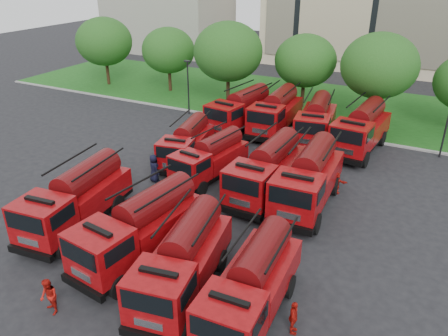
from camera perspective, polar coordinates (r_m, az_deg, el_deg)
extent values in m
plane|color=black|center=(24.34, -5.63, -8.05)|extent=(140.00, 140.00, 0.00)
cube|color=#164512|center=(46.27, 12.07, 8.25)|extent=(70.00, 16.00, 0.12)
cube|color=gray|center=(38.90, 8.69, 5.22)|extent=(70.00, 0.30, 0.14)
cube|color=gray|center=(74.02, -7.23, 18.90)|extent=(18.00, 12.00, 10.00)
cylinder|color=#382314|center=(53.88, -14.93, 11.78)|extent=(0.36, 0.36, 2.62)
ellipsoid|color=#1C4C15|center=(53.17, -15.39, 15.66)|extent=(6.30, 6.30, 5.36)
cylinder|color=#382314|center=(49.83, -7.07, 11.21)|extent=(0.36, 0.36, 2.38)
ellipsoid|color=#1C4C15|center=(49.11, -7.29, 15.01)|extent=(5.71, 5.71, 4.86)
cylinder|color=#382314|center=(44.58, 0.52, 9.96)|extent=(0.36, 0.36, 2.80)
ellipsoid|color=#1C4C15|center=(43.68, 0.54, 14.97)|extent=(6.72, 6.72, 5.71)
cylinder|color=#382314|center=(44.36, 10.22, 9.24)|extent=(0.36, 0.36, 2.45)
ellipsoid|color=#1C4C15|center=(43.53, 10.58, 13.61)|extent=(5.88, 5.88, 5.00)
cylinder|color=#382314|center=(41.48, 18.86, 7.32)|extent=(0.36, 0.36, 2.73)
ellipsoid|color=#1C4C15|center=(40.52, 19.64, 12.49)|extent=(6.55, 6.55, 5.57)
cylinder|color=black|center=(41.62, -4.69, 10.30)|extent=(0.14, 0.14, 5.00)
cube|color=black|center=(41.03, -4.82, 13.74)|extent=(0.60, 0.25, 0.12)
cylinder|color=black|center=(35.74, 27.05, 4.94)|extent=(0.14, 0.14, 5.00)
cube|color=black|center=(25.57, -18.41, -5.81)|extent=(3.15, 7.46, 0.31)
cube|color=black|center=(23.42, -23.96, -10.13)|extent=(2.60, 0.54, 0.36)
cube|color=#95090D|center=(23.46, -22.52, -6.22)|extent=(2.77, 2.54, 2.02)
cube|color=black|center=(22.56, -24.66, -6.59)|extent=(2.17, 0.28, 0.88)
cube|color=#95090D|center=(25.92, -17.12, -3.05)|extent=(3.03, 5.01, 1.35)
cylinder|color=#4D0709|center=(25.43, -17.44, -0.88)|extent=(2.01, 4.49, 1.55)
cylinder|color=black|center=(24.75, -24.39, -8.32)|extent=(0.48, 1.17, 1.14)
cylinder|color=black|center=(23.27, -20.14, -9.78)|extent=(0.48, 1.17, 1.14)
cylinder|color=black|center=(27.53, -17.96, -3.63)|extent=(0.48, 1.17, 1.14)
cylinder|color=black|center=(26.20, -13.84, -4.63)|extent=(0.48, 1.17, 1.14)
cube|color=black|center=(22.29, -10.60, -9.85)|extent=(3.26, 7.49, 0.31)
cube|color=black|center=(20.50, -17.97, -14.61)|extent=(2.60, 0.58, 0.36)
cube|color=#95090D|center=(20.32, -15.81, -10.34)|extent=(2.80, 2.58, 2.02)
cube|color=black|center=(19.51, -18.57, -10.76)|extent=(2.16, 0.32, 0.88)
cube|color=#95090D|center=(22.49, -8.75, -6.79)|extent=(3.11, 5.04, 1.35)
cylinder|color=#4D0709|center=(21.93, -8.94, -4.36)|extent=(2.08, 4.51, 1.55)
cylinder|color=black|center=(21.75, -17.93, -12.14)|extent=(0.50, 1.18, 1.14)
cylinder|color=black|center=(20.23, -13.54, -14.77)|extent=(0.50, 1.18, 1.14)
cylinder|color=black|center=(24.13, -9.54, -7.02)|extent=(0.50, 1.18, 1.14)
cylinder|color=black|center=(22.77, -5.11, -8.92)|extent=(0.50, 1.18, 1.14)
cube|color=black|center=(20.10, -5.21, -14.08)|extent=(3.41, 7.17, 0.30)
cube|color=#95090D|center=(17.77, -8.33, -15.90)|extent=(2.74, 2.54, 1.92)
cube|color=black|center=(16.76, -10.09, -17.09)|extent=(2.04, 0.40, 0.84)
cube|color=#95090D|center=(20.40, -4.13, -10.55)|extent=(3.15, 4.87, 1.28)
cylinder|color=#4D0709|center=(19.80, -4.22, -8.11)|extent=(2.16, 4.32, 1.48)
cylinder|color=black|center=(18.87, -11.63, -18.18)|extent=(0.52, 1.12, 1.08)
cylinder|color=black|center=(18.10, -4.91, -19.96)|extent=(0.52, 1.12, 1.08)
cylinder|color=black|center=(21.80, -6.21, -10.84)|extent=(0.52, 1.12, 1.08)
cylinder|color=black|center=(21.14, -0.44, -12.00)|extent=(0.52, 1.12, 1.08)
cube|color=black|center=(18.91, 3.60, -17.15)|extent=(2.52, 6.78, 0.29)
cube|color=#95090D|center=(16.63, 0.68, -19.35)|extent=(2.44, 2.21, 1.86)
cube|color=black|center=(15.64, -1.01, -20.76)|extent=(2.00, 0.15, 0.81)
cube|color=#95090D|center=(19.16, 4.83, -13.51)|extent=(2.55, 4.50, 1.24)
cylinder|color=#4D0709|center=(18.54, 4.94, -11.08)|extent=(1.63, 4.07, 1.43)
cylinder|color=black|center=(20.48, 2.44, -13.53)|extent=(0.39, 1.06, 1.05)
cylinder|color=black|center=(19.97, 8.48, -15.04)|extent=(0.39, 1.06, 1.05)
cube|color=black|center=(31.94, -4.81, 1.79)|extent=(3.26, 6.59, 0.27)
cube|color=black|center=(29.28, -7.00, -0.73)|extent=(2.26, 0.66, 0.32)
cube|color=#95090D|center=(29.69, -6.34, 1.96)|extent=(2.55, 2.37, 1.76)
cube|color=black|center=(28.68, -7.13, 1.92)|extent=(1.87, 0.41, 0.77)
cube|color=#95090D|center=(32.51, -4.24, 3.64)|extent=(2.97, 4.50, 1.17)
cylinder|color=#4D0709|center=(32.16, -4.30, 5.22)|extent=(2.06, 3.98, 1.35)
cylinder|color=black|center=(30.39, -8.18, 0.13)|extent=(0.50, 1.03, 0.99)
cylinder|color=black|center=(29.65, -4.51, -0.35)|extent=(0.50, 1.03, 0.99)
cylinder|color=black|center=(33.71, -5.49, 2.92)|extent=(0.50, 1.03, 0.99)
cylinder|color=black|center=(33.05, -2.13, 2.54)|extent=(0.50, 1.03, 0.99)
cube|color=black|center=(29.51, -1.77, -0.23)|extent=(2.91, 6.46, 0.27)
cube|color=black|center=(27.36, -5.76, -2.67)|extent=(2.24, 0.53, 0.31)
cube|color=#95090D|center=(27.57, -4.47, 0.06)|extent=(2.44, 2.25, 1.74)
cube|color=black|center=(26.72, -5.86, 0.08)|extent=(1.86, 0.31, 0.76)
cube|color=#95090D|center=(29.92, -0.66, 1.66)|extent=(2.74, 4.36, 1.16)
cylinder|color=#4D0709|center=(29.55, -0.67, 3.34)|extent=(1.85, 3.89, 1.34)
cylinder|color=black|center=(28.54, -6.21, -1.53)|extent=(0.45, 1.01, 0.98)
cylinder|color=black|center=(27.36, -2.98, -2.67)|extent=(0.45, 1.01, 0.98)
cylinder|color=black|center=(31.26, -1.50, 1.14)|extent=(0.45, 1.01, 0.98)
cylinder|color=black|center=(30.19, 1.62, 0.21)|extent=(0.45, 1.01, 0.98)
cube|color=black|center=(27.46, 5.57, -2.19)|extent=(2.61, 7.44, 0.32)
cube|color=black|center=(24.52, 2.02, -5.89)|extent=(2.64, 0.33, 0.37)
cube|color=#95090D|center=(24.86, 3.33, -2.16)|extent=(2.64, 2.39, 2.06)
cube|color=black|center=(23.70, 2.12, -2.32)|extent=(2.22, 0.11, 0.90)
cube|color=#95090D|center=(28.05, 6.59, 0.31)|extent=(2.71, 4.92, 1.37)
cylinder|color=#4D0709|center=(27.59, 6.71, 2.42)|extent=(1.70, 4.47, 1.58)
cylinder|color=black|center=(25.79, 0.62, -4.29)|extent=(0.40, 1.17, 1.16)
cylinder|color=black|center=(24.90, 5.57, -5.61)|extent=(0.40, 1.17, 1.16)
cylinder|color=black|center=(29.49, 4.89, -0.33)|extent=(0.40, 1.17, 1.16)
cylinder|color=black|center=(28.72, 9.30, -1.35)|extent=(0.40, 1.17, 1.16)
cube|color=black|center=(26.71, 10.79, -3.37)|extent=(2.80, 7.67, 0.32)
cube|color=black|center=(23.52, 8.31, -7.63)|extent=(2.71, 0.38, 0.38)
cube|color=#95090D|center=(23.90, 9.40, -3.57)|extent=(2.75, 2.49, 2.11)
cube|color=black|center=(22.64, 8.62, -3.87)|extent=(2.27, 0.15, 0.92)
cube|color=#95090D|center=(27.35, 11.59, -0.67)|extent=(2.86, 5.09, 1.41)
cylinder|color=#4D0709|center=(26.87, 11.80, 1.53)|extent=(1.81, 4.61, 1.62)
cylinder|color=black|center=(24.68, 6.26, -5.91)|extent=(0.43, 1.21, 1.19)
cylinder|color=black|center=(24.16, 11.87, -7.12)|extent=(0.43, 1.21, 1.19)
cylinder|color=black|center=(28.69, 9.39, -1.35)|extent=(0.43, 1.21, 1.19)
cylinder|color=black|center=(28.24, 14.23, -2.29)|extent=(0.43, 1.21, 1.19)
cube|color=black|center=(38.10, 2.21, 6.04)|extent=(3.41, 7.63, 0.32)
cube|color=black|center=(35.23, -1.13, 4.30)|extent=(2.64, 0.62, 0.37)
cube|color=#95090D|center=(35.73, 0.01, 6.73)|extent=(2.87, 2.65, 2.05)
cube|color=black|center=(34.67, -1.12, 6.95)|extent=(2.20, 0.36, 0.89)
cube|color=#95090D|center=(38.75, 3.18, 7.68)|extent=(3.22, 5.15, 1.37)
cylinder|color=#4D0709|center=(38.42, 3.22, 9.27)|extent=(2.17, 4.60, 1.58)
cylinder|color=black|center=(36.68, -1.73, 5.09)|extent=(0.52, 1.20, 1.16)
cylinder|color=black|center=(35.37, 1.42, 4.29)|extent=(0.52, 1.20, 1.16)
cylinder|color=black|center=(40.26, 2.25, 6.98)|extent=(0.52, 1.20, 1.16)
cylinder|color=black|center=(39.07, 5.24, 6.30)|extent=(0.52, 1.20, 1.16)
cube|color=black|center=(37.87, 6.71, 5.77)|extent=(2.72, 7.51, 0.32)
cube|color=black|center=(34.56, 4.66, 3.79)|extent=(2.66, 0.36, 0.37)
cube|color=#95090D|center=(35.20, 5.44, 6.34)|extent=(2.69, 2.43, 2.07)
cube|color=black|center=(33.98, 4.78, 6.51)|extent=(2.23, 0.14, 0.90)
cube|color=#95090D|center=(38.65, 7.35, 7.48)|extent=(2.78, 4.97, 1.38)
cylinder|color=#4D0709|center=(38.31, 7.44, 9.08)|extent=(1.76, 4.51, 1.59)
cylinder|color=black|center=(35.86, 3.41, 4.57)|extent=(0.41, 1.18, 1.17)
cylinder|color=black|center=(35.10, 7.11, 3.93)|extent=(0.41, 1.18, 1.17)
cylinder|color=black|center=(39.98, 5.94, 6.73)|extent=(0.41, 1.18, 1.17)
cylinder|color=black|center=(39.30, 9.31, 6.19)|extent=(0.41, 1.18, 1.17)
cube|color=black|center=(36.45, 11.78, 4.56)|extent=(3.43, 7.50, 0.31)
cube|color=black|center=(33.08, 10.89, 2.34)|extent=(2.59, 0.64, 0.36)
cube|color=#95090D|center=(33.74, 11.37, 4.98)|extent=(2.84, 2.63, 2.01)
cube|color=black|center=(32.50, 11.14, 5.08)|extent=(2.15, 0.38, 0.88)
cube|color=#95090D|center=(37.24, 12.14, 6.34)|extent=(3.22, 5.08, 1.34)
cylinder|color=#4D0709|center=(36.90, 12.30, 7.94)|extent=(2.18, 4.52, 1.55)
cylinder|color=black|center=(34.15, 9.17, 3.14)|extent=(0.53, 1.18, 1.14)
cylinder|color=black|center=(33.90, 13.12, 2.61)|extent=(0.53, 1.18, 1.14)
cylinder|color=black|center=(38.35, 10.40, 5.59)|extent=(0.53, 1.18, 1.14)
cylinder|color=black|center=(38.13, 13.93, 5.12)|extent=(0.53, 1.18, 1.14)
cube|color=black|center=(35.31, 17.25, 3.28)|extent=(3.14, 7.75, 0.32)
cube|color=black|center=(31.90, 15.27, 1.02)|extent=(2.71, 0.51, 0.38)
cube|color=#95090D|center=(32.53, 16.22, 3.82)|extent=(2.85, 2.60, 2.11)
cube|color=black|center=(31.27, 15.66, 3.97)|extent=(2.26, 0.25, 0.92)
cube|color=#95090D|center=(36.10, 17.97, 5.14)|extent=(3.07, 5.18, 1.40)
cylinder|color=#4D0709|center=(35.73, 18.22, 6.86)|extent=(2.01, 4.66, 1.62)
cylinder|color=black|center=(33.15, 13.80, 2.05)|extent=(0.48, 1.22, 1.19)
cylinder|color=black|center=(32.56, 17.89, 1.07)|extent=(0.48, 1.22, 1.19)
cylinder|color=black|center=(37.40, 16.27, 4.48)|extent=(0.48, 1.22, 1.19)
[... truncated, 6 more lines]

